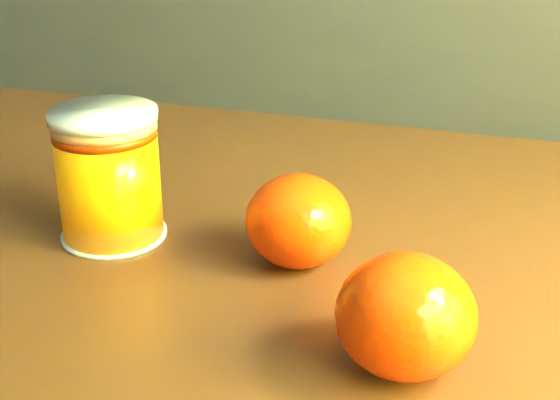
% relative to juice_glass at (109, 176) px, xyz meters
% --- Properties ---
extents(kitchen_counter, '(3.15, 0.60, 0.90)m').
position_rel_juice_glass_xyz_m(kitchen_counter, '(-0.69, 1.16, -0.40)').
color(kitchen_counter, '#4C4D51').
rests_on(kitchen_counter, ground).
extents(juice_glass, '(0.08, 0.08, 0.09)m').
position_rel_juice_glass_xyz_m(juice_glass, '(0.00, 0.00, 0.00)').
color(juice_glass, orange).
rests_on(juice_glass, table).
extents(orange_front, '(0.09, 0.09, 0.07)m').
position_rel_juice_glass_xyz_m(orange_front, '(0.24, -0.07, -0.01)').
color(orange_front, '#FF3C05').
rests_on(orange_front, table).
extents(orange_back, '(0.08, 0.08, 0.06)m').
position_rel_juice_glass_xyz_m(orange_back, '(0.14, 0.02, -0.02)').
color(orange_back, '#FF3C05').
rests_on(orange_back, table).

